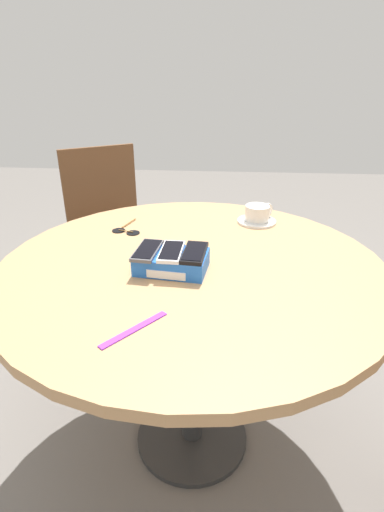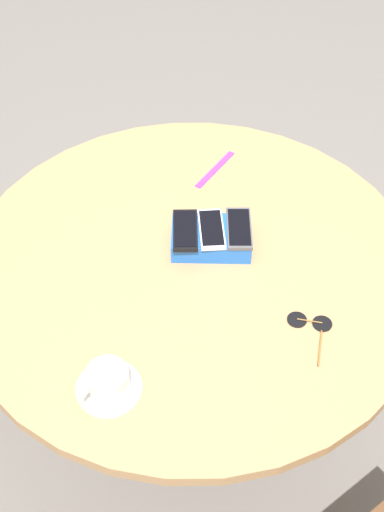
{
  "view_description": "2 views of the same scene",
  "coord_description": "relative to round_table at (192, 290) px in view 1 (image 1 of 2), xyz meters",
  "views": [
    {
      "loc": [
        0.08,
        -1.02,
        1.23
      ],
      "look_at": [
        0.0,
        0.0,
        0.74
      ],
      "focal_mm": 28.0,
      "sensor_mm": 36.0,
      "label": 1
    },
    {
      "loc": [
        0.12,
        1.15,
        1.98
      ],
      "look_at": [
        0.0,
        0.0,
        0.74
      ],
      "focal_mm": 50.0,
      "sensor_mm": 36.0,
      "label": 2
    }
  ],
  "objects": [
    {
      "name": "round_table",
      "position": [
        0.0,
        0.0,
        0.0
      ],
      "size": [
        1.11,
        1.11,
        0.72
      ],
      "color": "#2D2D2D",
      "rests_on": "ground_plane"
    },
    {
      "name": "ground_plane",
      "position": [
        0.0,
        0.0,
        -0.63
      ],
      "size": [
        8.0,
        8.0,
        0.0
      ],
      "primitive_type": "plane",
      "color": "slate"
    },
    {
      "name": "phone_white",
      "position": [
        -0.05,
        -0.05,
        0.15
      ],
      "size": [
        0.06,
        0.13,
        0.01
      ],
      "color": "silver",
      "rests_on": "phone_box"
    },
    {
      "name": "phone_black",
      "position": [
        0.01,
        -0.05,
        0.15
      ],
      "size": [
        0.07,
        0.14,
        0.01
      ],
      "color": "black",
      "rests_on": "phone_box"
    },
    {
      "name": "lanyard_strap",
      "position": [
        -0.1,
        -0.33,
        0.09
      ],
      "size": [
        0.12,
        0.14,
        0.0
      ],
      "primitive_type": "cube",
      "rotation": [
        0.0,
        0.0,
        0.88
      ],
      "color": "purple",
      "rests_on": "round_table"
    },
    {
      "name": "chair_far_side",
      "position": [
        -0.46,
        0.76,
        -0.17
      ],
      "size": [
        0.52,
        0.52,
        0.88
      ],
      "color": "brown",
      "rests_on": "ground_plane"
    },
    {
      "name": "coffee_cup",
      "position": [
        0.21,
        0.34,
        0.13
      ],
      "size": [
        0.1,
        0.09,
        0.06
      ],
      "color": "silver",
      "rests_on": "saucer"
    },
    {
      "name": "phone_gray",
      "position": [
        -0.12,
        -0.05,
        0.15
      ],
      "size": [
        0.07,
        0.14,
        0.01
      ],
      "color": "#515156",
      "rests_on": "phone_box"
    },
    {
      "name": "sunglasses",
      "position": [
        -0.24,
        0.22,
        0.09
      ],
      "size": [
        0.1,
        0.15,
        0.01
      ],
      "color": "black",
      "rests_on": "round_table"
    },
    {
      "name": "saucer",
      "position": [
        0.21,
        0.34,
        0.1
      ],
      "size": [
        0.14,
        0.14,
        0.01
      ],
      "primitive_type": "cylinder",
      "color": "silver",
      "rests_on": "round_table"
    },
    {
      "name": "phone_box",
      "position": [
        -0.05,
        -0.05,
        0.12
      ],
      "size": [
        0.21,
        0.15,
        0.05
      ],
      "color": "blue",
      "rests_on": "round_table"
    }
  ]
}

